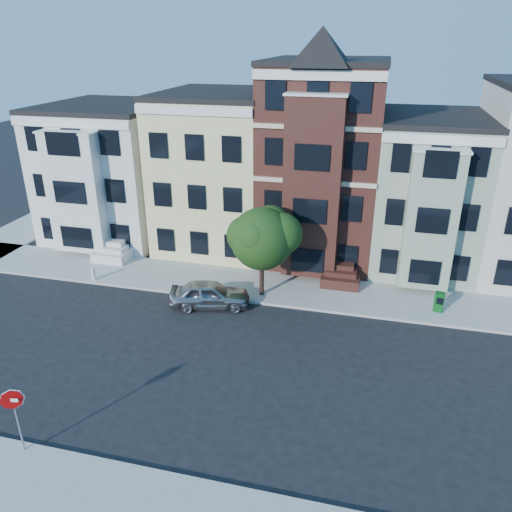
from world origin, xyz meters
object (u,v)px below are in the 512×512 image
(newspaper_box, at_px, (439,302))
(stop_sign, at_px, (17,416))
(fire_hydrant, at_px, (94,275))
(street_tree, at_px, (262,243))
(parked_car, at_px, (210,294))

(newspaper_box, height_order, stop_sign, stop_sign)
(fire_hydrant, xyz_separation_m, stop_sign, (4.69, -12.61, 1.15))
(newspaper_box, xyz_separation_m, stop_sign, (-14.97, -13.70, 0.94))
(stop_sign, bearing_deg, newspaper_box, 30.82)
(street_tree, relative_size, fire_hydrant, 9.61)
(parked_car, distance_m, fire_hydrant, 7.76)
(newspaper_box, distance_m, fire_hydrant, 19.68)
(street_tree, height_order, fire_hydrant, street_tree)
(street_tree, relative_size, parked_car, 1.46)
(newspaper_box, height_order, fire_hydrant, newspaper_box)
(fire_hydrant, bearing_deg, stop_sign, -69.61)
(street_tree, height_order, stop_sign, street_tree)
(street_tree, xyz_separation_m, stop_sign, (-5.46, -13.25, -1.67))
(street_tree, height_order, parked_car, street_tree)
(parked_car, height_order, newspaper_box, parked_car)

